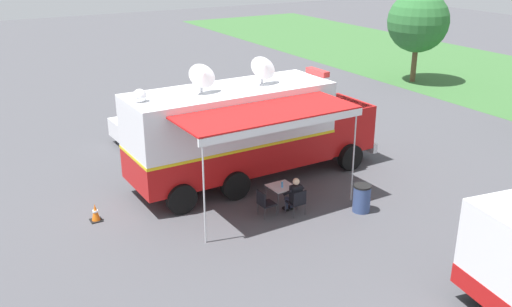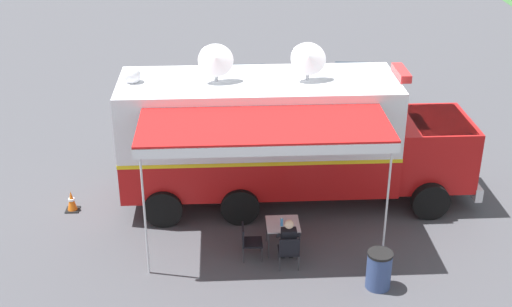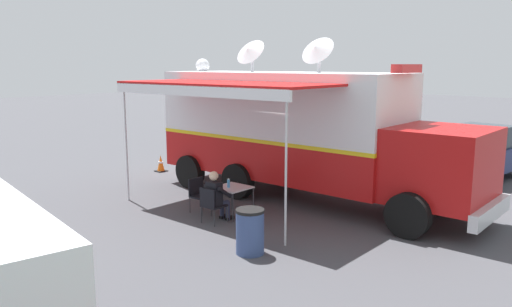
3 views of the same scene
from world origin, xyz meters
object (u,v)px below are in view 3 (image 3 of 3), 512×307
(folding_chair_beside_table, at_px, (199,192))
(folding_table, at_px, (232,189))
(traffic_cone, at_px, (161,164))
(command_truck, at_px, (302,129))
(car_far_corner, at_px, (479,153))
(car_behind_truck, at_px, (367,140))
(folding_chair_at_table, at_px, (211,203))
(seated_responder, at_px, (217,195))
(trash_bin, at_px, (250,231))
(water_bottle, at_px, (229,183))

(folding_chair_beside_table, bearing_deg, folding_table, 111.40)
(folding_chair_beside_table, height_order, traffic_cone, folding_chair_beside_table)
(command_truck, distance_m, car_far_corner, 6.55)
(traffic_cone, xyz_separation_m, car_far_corner, (-6.23, 8.69, 0.60))
(traffic_cone, relative_size, car_behind_truck, 0.14)
(folding_chair_at_table, xyz_separation_m, seated_responder, (-0.19, -0.00, 0.14))
(seated_responder, bearing_deg, trash_bin, 63.86)
(folding_table, height_order, car_far_corner, car_far_corner)
(folding_chair_at_table, height_order, trash_bin, trash_bin)
(water_bottle, xyz_separation_m, car_behind_truck, (-8.34, -0.93, 0.05))
(folding_table, xyz_separation_m, trash_bin, (1.58, 2.05, -0.22))
(folding_chair_beside_table, distance_m, car_behind_truck, 8.59)
(seated_responder, xyz_separation_m, car_far_corner, (-8.88, 3.06, 0.23))
(water_bottle, relative_size, car_far_corner, 0.05)
(folding_chair_at_table, height_order, car_behind_truck, car_behind_truck)
(car_far_corner, bearing_deg, folding_chair_at_table, -18.59)
(car_far_corner, bearing_deg, command_truck, -26.77)
(command_truck, bearing_deg, folding_chair_at_table, -2.46)
(command_truck, xyz_separation_m, water_bottle, (2.60, -0.27, -1.11))
(traffic_cone, bearing_deg, folding_chair_at_table, 63.27)
(folding_chair_at_table, height_order, car_far_corner, car_far_corner)
(folding_table, relative_size, traffic_cone, 1.41)
(water_bottle, xyz_separation_m, folding_chair_at_table, (0.71, 0.13, -0.32))
(folding_chair_beside_table, relative_size, traffic_cone, 1.50)
(folding_chair_at_table, bearing_deg, folding_table, -173.51)
(car_behind_truck, xyz_separation_m, car_far_corner, (-0.02, 4.11, 0.00))
(water_bottle, distance_m, traffic_cone, 5.94)
(water_bottle, bearing_deg, trash_bin, 54.57)
(seated_responder, bearing_deg, car_behind_truck, -173.22)
(command_truck, relative_size, folding_chair_at_table, 10.97)
(command_truck, xyz_separation_m, seated_responder, (3.12, -0.15, -1.30))
(traffic_cone, bearing_deg, folding_chair_beside_table, 63.20)
(water_bottle, distance_m, car_far_corner, 8.94)
(folding_chair_at_table, bearing_deg, trash_bin, 68.41)
(command_truck, height_order, folding_table, command_truck)
(traffic_cone, bearing_deg, folding_table, 69.81)
(car_behind_truck, bearing_deg, folding_chair_at_table, 6.66)
(command_truck, relative_size, water_bottle, 42.62)
(folding_chair_beside_table, distance_m, seated_responder, 0.99)
(traffic_cone, height_order, car_far_corner, car_far_corner)
(water_bottle, height_order, traffic_cone, water_bottle)
(seated_responder, xyz_separation_m, car_behind_truck, (-8.86, -1.05, 0.23))
(folding_chair_at_table, height_order, folding_chair_beside_table, same)
(folding_chair_at_table, relative_size, car_behind_truck, 0.20)
(command_truck, height_order, folding_chair_at_table, command_truck)
(folding_chair_beside_table, height_order, trash_bin, trash_bin)
(trash_bin, bearing_deg, car_behind_truck, -162.92)
(seated_responder, bearing_deg, car_far_corner, 161.01)
(water_bottle, relative_size, folding_chair_at_table, 0.26)
(traffic_cone, height_order, car_behind_truck, car_behind_truck)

